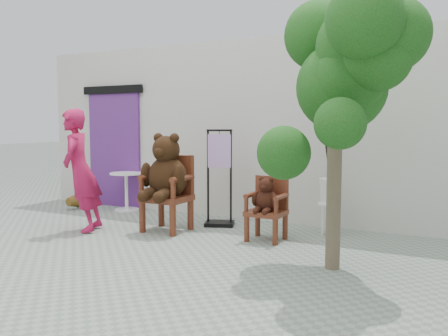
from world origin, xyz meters
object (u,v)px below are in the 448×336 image
(chair_big, at_px, (167,177))
(chair_small, at_px, (267,202))
(cafe_table, at_px, (126,187))
(stool_bucket, at_px, (329,190))
(display_stand, at_px, (219,189))
(tree, at_px, (350,63))
(person, at_px, (81,171))

(chair_big, xyz_separation_m, chair_small, (1.54, 0.17, -0.29))
(cafe_table, relative_size, stool_bucket, 0.48)
(display_stand, xyz_separation_m, tree, (2.29, -1.33, 1.66))
(person, relative_size, stool_bucket, 1.25)
(chair_big, height_order, display_stand, display_stand)
(cafe_table, height_order, stool_bucket, stool_bucket)
(chair_big, distance_m, stool_bucket, 2.39)
(stool_bucket, relative_size, tree, 0.48)
(chair_big, height_order, stool_bucket, chair_big)
(chair_big, height_order, cafe_table, chair_big)
(chair_big, bearing_deg, stool_bucket, 22.18)
(chair_big, relative_size, chair_small, 1.66)
(chair_big, xyz_separation_m, tree, (2.81, -0.65, 1.43))
(chair_small, bearing_deg, stool_bucket, 47.60)
(display_stand, xyz_separation_m, stool_bucket, (1.69, 0.21, 0.06))
(chair_big, relative_size, display_stand, 0.97)
(chair_big, relative_size, person, 0.81)
(display_stand, distance_m, stool_bucket, 1.70)
(person, bearing_deg, display_stand, 101.57)
(chair_small, height_order, person, person)
(chair_big, xyz_separation_m, cafe_table, (-1.63, 1.06, -0.38))
(display_stand, relative_size, tree, 0.49)
(chair_small, distance_m, stool_bucket, 1.00)
(chair_small, height_order, cafe_table, chair_small)
(chair_small, distance_m, tree, 2.29)
(cafe_table, bearing_deg, person, -73.08)
(chair_small, relative_size, tree, 0.29)
(chair_small, xyz_separation_m, person, (-2.67, -0.77, 0.38))
(cafe_table, relative_size, tree, 0.23)
(tree, bearing_deg, chair_big, 167.08)
(cafe_table, xyz_separation_m, stool_bucket, (3.84, -0.15, 0.20))
(person, bearing_deg, chair_big, 91.59)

